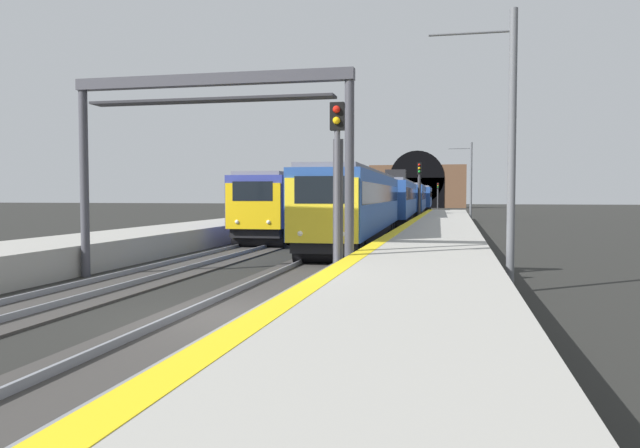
% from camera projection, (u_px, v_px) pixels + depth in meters
% --- Properties ---
extents(ground_plane, '(320.00, 320.00, 0.00)m').
position_uv_depth(ground_plane, '(221.00, 318.00, 13.57)').
color(ground_plane, black).
extents(platform_right, '(112.00, 3.95, 1.02)m').
position_uv_depth(platform_right, '(410.00, 301.00, 12.67)').
color(platform_right, '#9E9B93').
rests_on(platform_right, ground_plane).
extents(platform_right_edge_strip, '(112.00, 0.50, 0.01)m').
position_uv_depth(platform_right_edge_strip, '(328.00, 274.00, 13.01)').
color(platform_right_edge_strip, yellow).
rests_on(platform_right_edge_strip, platform_right).
extents(track_main_line, '(160.00, 2.96, 0.21)m').
position_uv_depth(track_main_line, '(221.00, 316.00, 13.57)').
color(track_main_line, '#383533').
rests_on(track_main_line, ground_plane).
extents(track_adjacent_line, '(160.00, 3.09, 0.21)m').
position_uv_depth(track_adjacent_line, '(28.00, 307.00, 14.61)').
color(track_adjacent_line, '#383533').
rests_on(track_adjacent_line, ground_plane).
extents(train_main_approaching, '(83.47, 3.35, 4.80)m').
position_uv_depth(train_main_approaching, '(405.00, 199.00, 62.93)').
color(train_main_approaching, '#264C99').
rests_on(train_main_approaching, ground_plane).
extents(train_adjacent_platform, '(40.60, 3.46, 4.74)m').
position_uv_depth(train_adjacent_platform, '(330.00, 200.00, 49.74)').
color(train_adjacent_platform, navy).
rests_on(train_adjacent_platform, ground_plane).
extents(railway_signal_near, '(0.39, 0.38, 5.18)m').
position_uv_depth(railway_signal_near, '(337.00, 182.00, 16.79)').
color(railway_signal_near, '#4C4C54').
rests_on(railway_signal_near, ground_plane).
extents(railway_signal_mid, '(0.39, 0.38, 5.50)m').
position_uv_depth(railway_signal_mid, '(419.00, 187.00, 54.70)').
color(railway_signal_mid, '#38383D').
rests_on(railway_signal_mid, ground_plane).
extents(railway_signal_far, '(0.39, 0.38, 4.80)m').
position_uv_depth(railway_signal_far, '(438.00, 193.00, 113.21)').
color(railway_signal_far, '#38383D').
rests_on(railway_signal_far, ground_plane).
extents(overhead_signal_gantry, '(0.70, 9.02, 6.40)m').
position_uv_depth(overhead_signal_gantry, '(210.00, 123.00, 19.07)').
color(overhead_signal_gantry, '#3F3F47').
rests_on(overhead_signal_gantry, ground_plane).
extents(tunnel_portal, '(2.55, 19.04, 11.29)m').
position_uv_depth(tunnel_portal, '(417.00, 186.00, 122.80)').
color(tunnel_portal, brown).
rests_on(tunnel_portal, ground_plane).
extents(catenary_mast_near, '(0.22, 2.37, 7.71)m').
position_uv_depth(catenary_mast_near, '(510.00, 148.00, 16.79)').
color(catenary_mast_near, '#595B60').
rests_on(catenary_mast_near, ground_plane).
extents(catenary_mast_far, '(0.22, 2.30, 7.80)m').
position_uv_depth(catenary_mast_far, '(471.00, 181.00, 60.68)').
color(catenary_mast_far, '#595B60').
rests_on(catenary_mast_far, ground_plane).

